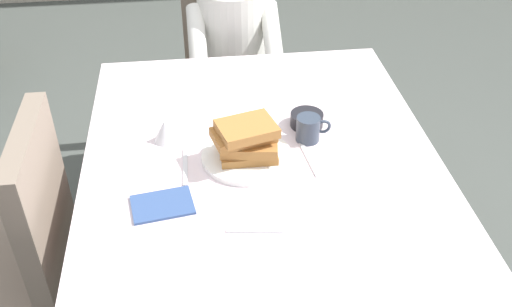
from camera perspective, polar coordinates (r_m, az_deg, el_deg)
The scene contains 13 objects.
dining_table_main at distance 1.82m, azimuth 0.81°, elevation -3.83°, with size 1.12×1.52×0.74m.
chair_diner at distance 2.86m, azimuth -2.49°, elevation 9.59°, with size 0.44×0.45×0.93m.
diner_person at distance 2.65m, azimuth -2.27°, elevation 10.73°, with size 0.40×0.43×1.12m.
chair_left_side at distance 1.97m, azimuth -22.22°, elevation -7.98°, with size 0.45×0.44×0.93m.
plate_breakfast at distance 1.80m, azimuth -0.92°, elevation -0.29°, with size 0.28×0.28×0.02m, color white.
breakfast_stack at distance 1.75m, azimuth -0.89°, elevation 1.34°, with size 0.21×0.17×0.12m.
cup_coffee at distance 1.87m, azimuth 5.18°, elevation 2.43°, with size 0.11×0.08×0.08m.
bowl_butter at distance 1.95m, azimuth 4.99°, elevation 3.33°, with size 0.11×0.11×0.04m, color black.
syrup_pitcher at distance 1.88m, azimuth -8.87°, elevation 2.23°, with size 0.08×0.08×0.07m.
fork_left_of_plate at distance 1.78m, azimuth -6.94°, elevation -1.25°, with size 0.18×0.01×0.01m, color silver.
knife_right_of_plate at distance 1.81m, azimuth 5.14°, elevation -0.36°, with size 0.20×0.01×0.01m, color silver.
spoon_near_edge at distance 1.56m, azimuth -0.11°, elevation -7.57°, with size 0.15×0.01×0.01m, color silver.
napkin_folded at distance 1.65m, azimuth -9.15°, elevation -4.98°, with size 0.17×0.12×0.01m, color #334C7F.
Camera 1 is at (-0.19, -1.37, 1.83)m, focal length 40.87 mm.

